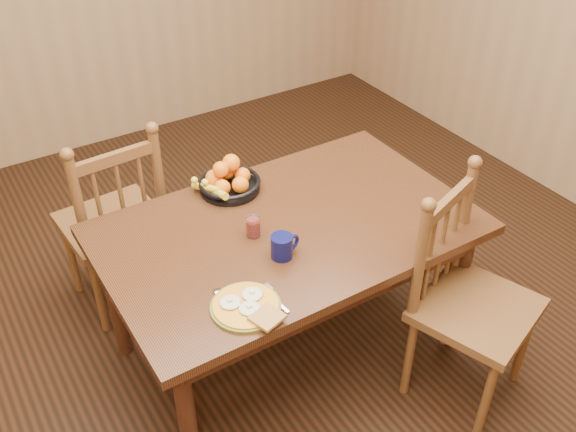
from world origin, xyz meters
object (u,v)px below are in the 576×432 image
fruit_bowl (228,181)px  breakfast_plate (247,306)px  coffee_mug (283,246)px  chair_near (468,301)px  dining_table (288,241)px  chair_far (115,223)px

fruit_bowl → breakfast_plate: bearing=-112.9°
breakfast_plate → coffee_mug: 0.33m
breakfast_plate → coffee_mug: (0.27, 0.19, 0.04)m
chair_near → fruit_bowl: 1.19m
dining_table → chair_near: size_ratio=1.53×
chair_far → coffee_mug: bearing=111.1°
chair_far → coffee_mug: chair_far is taller
chair_near → fruit_bowl: size_ratio=3.23×
dining_table → coffee_mug: (-0.13, -0.16, 0.14)m
breakfast_plate → coffee_mug: bearing=34.7°
dining_table → chair_near: 0.81m
dining_table → coffee_mug: bearing=-128.0°
dining_table → breakfast_plate: size_ratio=5.34×
fruit_bowl → dining_table: bearing=-76.7°
dining_table → breakfast_plate: (-0.40, -0.35, 0.10)m
chair_far → breakfast_plate: (0.15, -1.09, 0.25)m
breakfast_plate → fruit_bowl: 0.79m
dining_table → fruit_bowl: (-0.09, 0.38, 0.14)m
breakfast_plate → coffee_mug: size_ratio=2.24×
coffee_mug → fruit_bowl: fruit_bowl is taller
dining_table → fruit_bowl: fruit_bowl is taller
dining_table → chair_far: size_ratio=1.53×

